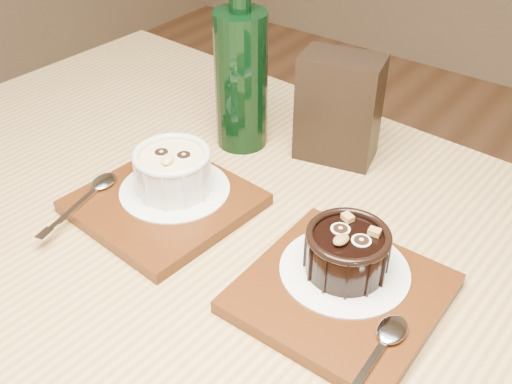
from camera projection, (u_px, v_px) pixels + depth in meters
table at (240, 350)px, 0.65m from camera, size 1.24×0.86×0.75m
tray_left at (165, 203)px, 0.70m from camera, size 0.19×0.19×0.01m
doily_left at (175, 189)px, 0.71m from camera, size 0.13×0.13×0.00m
ramekin_white at (173, 169)px, 0.69m from camera, size 0.09×0.09×0.05m
spoon_left at (85, 197)px, 0.69m from camera, size 0.05×0.14×0.01m
tray_right at (341, 293)px, 0.58m from camera, size 0.18×0.18×0.01m
doily_right at (345, 270)px, 0.60m from camera, size 0.13×0.13×0.00m
ramekin_dark at (347, 250)px, 0.58m from camera, size 0.08×0.08×0.05m
spoon_right at (375, 356)px, 0.51m from camera, size 0.03×0.13×0.01m
condiment_stand at (339, 108)px, 0.75m from camera, size 0.11×0.08×0.14m
green_bottle at (241, 75)px, 0.76m from camera, size 0.07×0.07×0.26m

